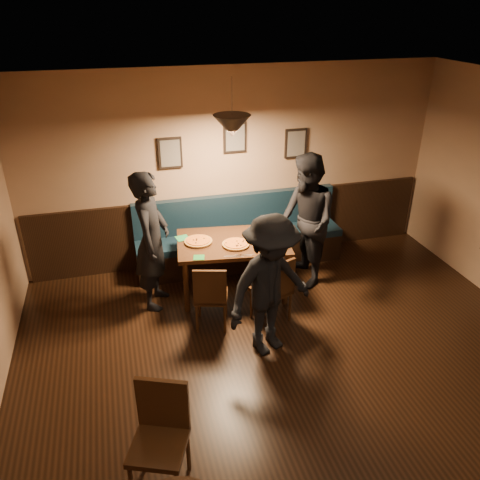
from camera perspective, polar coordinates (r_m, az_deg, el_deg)
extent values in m
plane|color=black|center=(4.84, 10.74, -21.25)|extent=(7.00, 7.00, 0.00)
plane|color=silver|center=(3.36, 14.89, 12.75)|extent=(7.00, 7.00, 0.00)
plane|color=#8C704F|center=(6.89, -0.66, 8.55)|extent=(6.00, 0.00, 6.00)
cube|color=black|center=(7.19, -0.56, 1.66)|extent=(5.88, 0.06, 1.00)
cube|color=black|center=(6.61, -8.30, 10.20)|extent=(0.32, 0.04, 0.42)
cube|color=black|center=(6.73, -0.62, 12.11)|extent=(0.32, 0.04, 0.42)
cube|color=black|center=(7.04, 6.63, 11.35)|extent=(0.32, 0.04, 0.42)
cone|color=black|center=(5.66, -0.96, 13.41)|extent=(0.44, 0.44, 0.25)
cube|color=#321C0D|center=(6.36, -0.83, -3.19)|extent=(1.53, 1.10, 0.76)
imported|color=black|center=(5.98, -10.44, -0.11)|extent=(0.62, 0.76, 1.79)
imported|color=black|center=(6.41, 7.83, 2.16)|extent=(0.70, 0.90, 1.83)
imported|color=black|center=(5.13, 3.61, -5.53)|extent=(1.21, 0.95, 1.64)
cylinder|color=orange|center=(6.15, -4.97, -0.14)|extent=(0.42, 0.42, 0.04)
cylinder|color=gold|center=(6.05, -0.50, -0.50)|extent=(0.42, 0.42, 0.04)
cylinder|color=orange|center=(6.45, 2.68, 1.27)|extent=(0.41, 0.41, 0.04)
cylinder|color=black|center=(6.00, 4.98, -0.35)|extent=(0.08, 0.08, 0.13)
cylinder|color=#9C1805|center=(6.26, 3.79, 0.86)|extent=(0.03, 0.03, 0.13)
cube|color=#1E723B|center=(6.29, -6.86, 0.23)|extent=(0.19, 0.19, 0.01)
cube|color=#1D6D28|center=(5.81, -4.91, -2.08)|extent=(0.16, 0.16, 0.01)
cube|color=silver|center=(5.82, -0.16, -1.89)|extent=(0.20, 0.07, 0.00)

